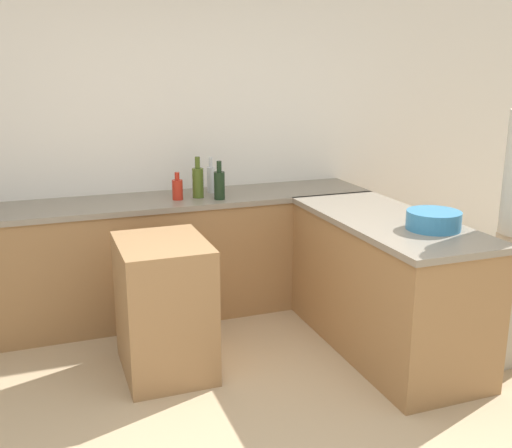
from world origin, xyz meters
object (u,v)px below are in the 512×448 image
olive_oil_bottle (198,181)px  hot_sauce_bottle (177,189)px  vinegar_bottle_clear (211,179)px  wine_bottle_dark (219,184)px  island_table (164,307)px  mixing_bowl (434,220)px

olive_oil_bottle → hot_sauce_bottle: bearing=-174.6°
vinegar_bottle_clear → wine_bottle_dark: bearing=-91.4°
island_table → vinegar_bottle_clear: bearing=58.7°
mixing_bowl → wine_bottle_dark: size_ratio=1.15×
island_table → olive_oil_bottle: bearing=61.7°
vinegar_bottle_clear → mixing_bowl: bearing=-57.0°
olive_oil_bottle → island_table: bearing=-118.3°
island_table → vinegar_bottle_clear: size_ratio=3.05×
hot_sauce_bottle → wine_bottle_dark: wine_bottle_dark is taller
vinegar_bottle_clear → olive_oil_bottle: size_ratio=0.90×
island_table → vinegar_bottle_clear: 1.29m
hot_sauce_bottle → wine_bottle_dark: bearing=-18.2°
vinegar_bottle_clear → olive_oil_bottle: bearing=-135.8°
island_table → wine_bottle_dark: wine_bottle_dark is taller
hot_sauce_bottle → mixing_bowl: bearing=-46.6°
island_table → wine_bottle_dark: size_ratio=2.97×
olive_oil_bottle → wine_bottle_dark: (0.13, -0.11, -0.01)m
hot_sauce_bottle → vinegar_bottle_clear: bearing=26.7°
mixing_bowl → olive_oil_bottle: 1.76m
olive_oil_bottle → wine_bottle_dark: bearing=-39.9°
vinegar_bottle_clear → hot_sauce_bottle: (-0.30, -0.15, -0.03)m
mixing_bowl → hot_sauce_bottle: size_ratio=1.61×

